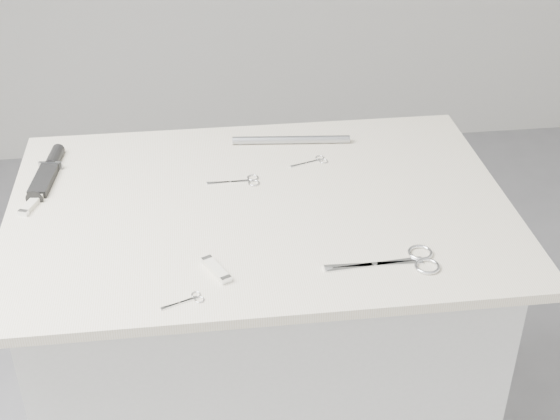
{
  "coord_description": "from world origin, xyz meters",
  "views": [
    {
      "loc": [
        -0.12,
        -1.32,
        1.74
      ],
      "look_at": [
        0.04,
        -0.03,
        0.92
      ],
      "focal_mm": 50.0,
      "sensor_mm": 36.0,
      "label": 1
    }
  ],
  "objects": [
    {
      "name": "large_shears",
      "position": [
        0.24,
        -0.23,
        0.92
      ],
      "size": [
        0.2,
        0.09,
        0.01
      ],
      "rotation": [
        0.0,
        0.0,
        0.02
      ],
      "color": "silver",
      "rests_on": "display_board"
    },
    {
      "name": "metal_rail",
      "position": [
        0.1,
        0.25,
        0.93
      ],
      "size": [
        0.27,
        0.04,
        0.02
      ],
      "primitive_type": "cylinder",
      "rotation": [
        0.0,
        1.57,
        -0.1
      ],
      "color": "#96999E",
      "rests_on": "display_board"
    },
    {
      "name": "pocket_knife_b",
      "position": [
        -0.1,
        -0.22,
        0.93
      ],
      "size": [
        0.05,
        0.08,
        0.01
      ],
      "rotation": [
        0.0,
        0.0,
        2.02
      ],
      "color": "beige",
      "rests_on": "display_board"
    },
    {
      "name": "sheathed_knife",
      "position": [
        -0.43,
        0.18,
        0.93
      ],
      "size": [
        0.05,
        0.2,
        0.03
      ],
      "rotation": [
        0.0,
        0.0,
        1.46
      ],
      "color": "black",
      "rests_on": "display_board"
    },
    {
      "name": "pocket_knife_a",
      "position": [
        -0.45,
        0.05,
        0.93
      ],
      "size": [
        0.05,
        0.09,
        0.01
      ],
      "rotation": [
        0.0,
        0.0,
        1.23
      ],
      "color": "beige",
      "rests_on": "display_board"
    },
    {
      "name": "embroidery_scissors_a",
      "position": [
        -0.03,
        0.09,
        0.92
      ],
      "size": [
        0.11,
        0.05,
        0.0
      ],
      "rotation": [
        0.0,
        0.0,
        0.01
      ],
      "color": "silver",
      "rests_on": "display_board"
    },
    {
      "name": "tiny_scissors",
      "position": [
        -0.15,
        -0.29,
        0.92
      ],
      "size": [
        0.07,
        0.04,
        0.0
      ],
      "rotation": [
        0.0,
        0.0,
        0.37
      ],
      "color": "silver",
      "rests_on": "display_board"
    },
    {
      "name": "plinth",
      "position": [
        0.0,
        0.0,
        0.45
      ],
      "size": [
        0.9,
        0.6,
        0.9
      ],
      "primitive_type": "cube",
      "color": "silver",
      "rests_on": "ground"
    },
    {
      "name": "embroidery_scissors_b",
      "position": [
        0.13,
        0.16,
        0.92
      ],
      "size": [
        0.09,
        0.05,
        0.0
      ],
      "rotation": [
        0.0,
        0.0,
        0.33
      ],
      "color": "silver",
      "rests_on": "display_board"
    },
    {
      "name": "display_board",
      "position": [
        0.0,
        0.0,
        0.91
      ],
      "size": [
        1.0,
        0.7,
        0.02
      ],
      "primitive_type": "cube",
      "color": "beige",
      "rests_on": "plinth"
    }
  ]
}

